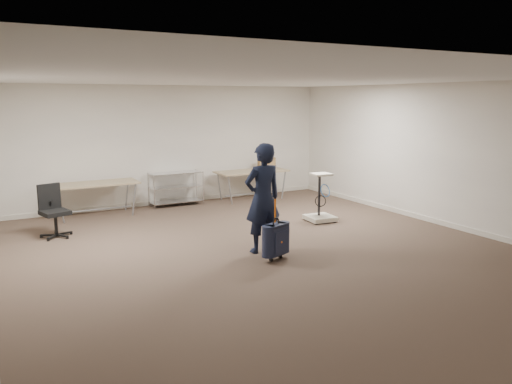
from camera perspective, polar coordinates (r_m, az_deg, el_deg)
ground at (r=8.28m, az=0.98°, el=-6.89°), size 9.00×9.00×0.00m
room_shell at (r=9.44m, az=-3.21°, el=-4.38°), size 8.00×9.00×9.00m
folding_table_left at (r=11.14m, az=-17.95°, el=0.73°), size 1.80×0.75×0.73m
folding_table_right at (r=12.41m, az=-0.49°, el=2.22°), size 1.80×0.75×0.73m
wire_shelf at (r=11.90m, az=-9.13°, el=0.57°), size 1.22×0.47×0.80m
person at (r=8.10m, az=0.78°, el=-0.72°), size 0.67×0.45×1.80m
suitcase at (r=7.81m, az=2.28°, el=-5.45°), size 0.40×0.31×0.97m
office_chair at (r=9.83m, az=-22.01°, el=-3.10°), size 0.58×0.58×0.96m
equipment_cart at (r=10.36m, az=7.36°, el=-1.89°), size 0.59×0.59×1.00m
cardboard_box at (r=12.63m, az=1.21°, el=3.30°), size 0.47×0.40×0.30m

